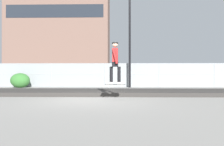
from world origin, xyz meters
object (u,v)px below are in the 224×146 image
skater (115,60)px  street_lamp (130,25)px  skateboard (115,85)px  parked_car_mid (107,76)px  parked_car_near (48,76)px  shrub_left (20,80)px

skater → street_lamp: bearing=82.2°
skateboard → parked_car_mid: (-0.82, 12.04, 0.24)m
parked_car_near → shrub_left: 4.40m
parked_car_mid → shrub_left: size_ratio=3.16×
parked_car_near → shrub_left: (-0.71, -4.33, -0.30)m
skater → shrub_left: bearing=134.4°
parked_car_near → shrub_left: bearing=-99.4°
street_lamp → shrub_left: (-8.12, -0.42, -4.17)m
parked_car_near → street_lamp: bearing=-27.8°
street_lamp → shrub_left: 9.14m
skateboard → parked_car_mid: size_ratio=0.18×
skateboard → parked_car_near: bearing=118.8°
street_lamp → parked_car_near: size_ratio=1.69×
street_lamp → skateboard: bearing=-97.8°
street_lamp → parked_car_mid: bearing=113.0°
skater → street_lamp: (1.05, 7.64, 3.15)m
street_lamp → parked_car_near: street_lamp is taller
skater → street_lamp: 8.33m
skateboard → skater: bearing=5.4°
parked_car_near → shrub_left: size_ratio=3.25×
skateboard → street_lamp: 8.74m
skateboard → street_lamp: size_ratio=0.10×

